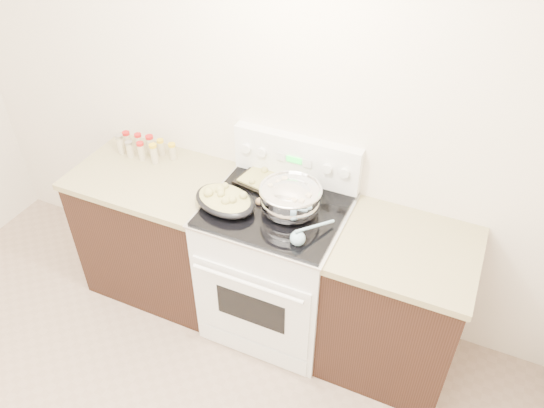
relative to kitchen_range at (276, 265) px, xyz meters
The scene contains 9 objects.
counter_left 0.83m from the kitchen_range, behind, with size 0.93×0.67×0.92m.
counter_right 0.73m from the kitchen_range, ahead, with size 0.73×0.67×0.92m.
kitchen_range is the anchor object (origin of this frame).
mixing_bowl 0.54m from the kitchen_range, ahead, with size 0.44×0.44×0.20m.
roasting_pan 0.57m from the kitchen_range, 155.72° to the right, with size 0.42×0.35×0.12m.
baking_sheet 0.51m from the kitchen_range, 115.49° to the left, with size 0.45×0.36×0.06m.
wooden_spoon 0.47m from the kitchen_range, 162.59° to the left, with size 0.12×0.25×0.04m.
blue_ladle 0.58m from the kitchen_range, 43.45° to the right, with size 0.17×0.25×0.10m.
spice_jars 1.11m from the kitchen_range, behind, with size 0.40×0.15×0.13m.
Camera 1 is at (1.26, -0.65, 2.77)m, focal length 35.00 mm.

